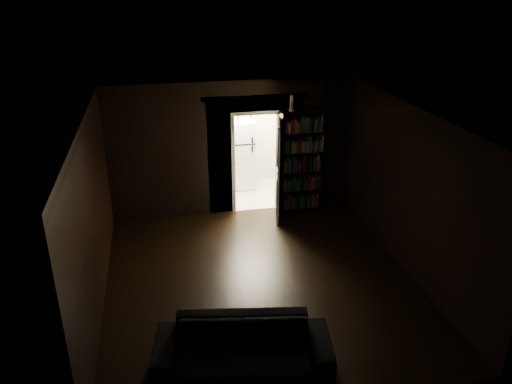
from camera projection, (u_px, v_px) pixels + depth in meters
ground at (260, 281)px, 8.28m from camera, size 5.50×5.50×0.00m
room_walls at (247, 164)px, 8.57m from camera, size 5.02×5.61×2.84m
kitchen_alcove at (246, 141)px, 11.37m from camera, size 2.20×1.80×2.60m
sofa at (243, 342)px, 6.26m from camera, size 2.36×1.32×0.86m
bookshelf at (301, 162)px, 10.40m from camera, size 0.95×0.67×2.20m
refrigerator at (237, 154)px, 11.71m from camera, size 0.83×0.78×1.65m
door at (278, 171)px, 10.11m from camera, size 0.25×0.84×2.05m
figurine at (292, 103)px, 9.82m from camera, size 0.12×0.12×0.32m
bottles at (241, 114)px, 11.32m from camera, size 0.68×0.19×0.27m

